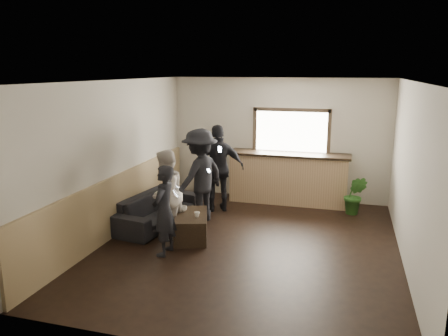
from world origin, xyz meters
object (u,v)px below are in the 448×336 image
(person_a, at_px, (164,210))
(person_d, at_px, (219,168))
(cup_a, at_px, (184,209))
(coffee_table, at_px, (191,226))
(person_c, at_px, (200,176))
(sofa, at_px, (158,209))
(potted_plant, at_px, (355,195))
(cup_b, at_px, (197,214))
(bar_counter, at_px, (288,175))
(person_b, at_px, (166,195))

(person_a, height_order, person_d, person_d)
(cup_a, bearing_deg, coffee_table, -33.09)
(person_c, bearing_deg, sofa, -38.45)
(potted_plant, bearing_deg, person_a, -135.54)
(cup_b, distance_m, person_c, 1.14)
(person_d, bearing_deg, cup_a, 58.06)
(bar_counter, height_order, person_b, bar_counter)
(sofa, relative_size, cup_b, 20.99)
(coffee_table, height_order, person_b, person_b)
(person_b, bearing_deg, person_a, 23.42)
(coffee_table, height_order, person_a, person_a)
(cup_b, height_order, person_d, person_d)
(coffee_table, xyz_separation_m, potted_plant, (2.84, 2.17, 0.19))
(cup_a, distance_m, potted_plant, 3.66)
(person_a, distance_m, person_c, 1.69)
(potted_plant, bearing_deg, person_c, -156.81)
(cup_a, height_order, cup_b, cup_a)
(person_c, bearing_deg, potted_plant, 136.82)
(bar_counter, height_order, sofa, bar_counter)
(person_a, height_order, person_c, person_c)
(cup_b, bearing_deg, sofa, 149.58)
(sofa, relative_size, person_c, 1.10)
(cup_b, xyz_separation_m, potted_plant, (2.69, 2.28, -0.08))
(coffee_table, bearing_deg, bar_counter, 62.60)
(bar_counter, bearing_deg, cup_a, -121.81)
(coffee_table, height_order, person_c, person_c)
(bar_counter, xyz_separation_m, cup_b, (-1.22, -2.76, -0.15))
(person_c, bearing_deg, coffee_table, 32.23)
(person_d, bearing_deg, sofa, 27.72)
(person_a, relative_size, person_d, 0.81)
(cup_b, distance_m, person_a, 0.79)
(person_c, distance_m, person_d, 0.77)
(bar_counter, distance_m, cup_a, 2.98)
(potted_plant, height_order, person_a, person_a)
(bar_counter, relative_size, person_c, 1.45)
(person_a, bearing_deg, sofa, -149.42)
(sofa, height_order, cup_a, sofa)
(coffee_table, height_order, potted_plant, potted_plant)
(coffee_table, relative_size, person_c, 0.54)
(coffee_table, xyz_separation_m, person_c, (-0.14, 0.90, 0.71))
(cup_a, bearing_deg, person_a, -88.69)
(cup_a, relative_size, person_c, 0.07)
(person_b, xyz_separation_m, person_d, (0.46, 1.75, 0.12))
(cup_b, relative_size, person_b, 0.06)
(sofa, distance_m, potted_plant, 4.09)
(cup_a, xyz_separation_m, cup_b, (0.34, -0.23, -0.00))
(person_a, height_order, person_b, person_b)
(cup_a, xyz_separation_m, person_b, (-0.24, -0.23, 0.31))
(cup_b, xyz_separation_m, person_c, (-0.29, 1.01, 0.44))
(bar_counter, relative_size, sofa, 1.31)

